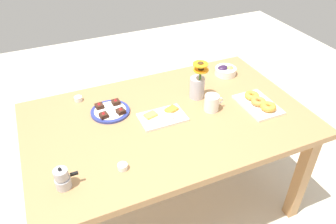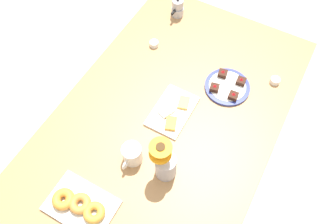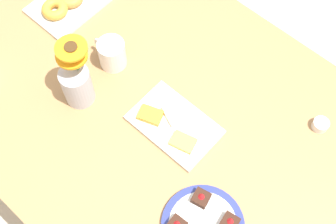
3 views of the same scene
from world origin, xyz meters
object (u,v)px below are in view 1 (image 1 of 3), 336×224
(cheese_platter, at_px, (163,117))
(flower_vase, at_px, (197,85))
(dining_table, at_px, (168,129))
(jam_cup_berry, at_px, (123,167))
(jam_cup_honey, at_px, (78,99))
(croissant_platter, at_px, (259,103))
(dessert_plate, at_px, (110,111))
(grape_bowl, at_px, (225,71))
(coffee_mug, at_px, (212,103))
(moka_pot, at_px, (62,179))

(cheese_platter, relative_size, flower_vase, 1.05)
(dining_table, bearing_deg, jam_cup_berry, -141.70)
(jam_cup_berry, xyz_separation_m, flower_vase, (0.61, 0.41, 0.07))
(jam_cup_honey, bearing_deg, cheese_platter, -42.32)
(croissant_platter, height_order, flower_vase, flower_vase)
(dessert_plate, bearing_deg, cheese_platter, -33.41)
(dessert_plate, bearing_deg, grape_bowl, 7.81)
(coffee_mug, xyz_separation_m, jam_cup_berry, (-0.62, -0.25, -0.04))
(dessert_plate, bearing_deg, jam_cup_berry, -98.35)
(cheese_platter, relative_size, dessert_plate, 1.15)
(dessert_plate, bearing_deg, flower_vase, -6.07)
(coffee_mug, relative_size, dessert_plate, 0.53)
(croissant_platter, bearing_deg, jam_cup_honey, 153.54)
(coffee_mug, xyz_separation_m, cheese_platter, (-0.29, 0.04, -0.04))
(croissant_platter, relative_size, dessert_plate, 1.23)
(dining_table, height_order, flower_vase, flower_vase)
(grape_bowl, xyz_separation_m, jam_cup_honey, (-1.00, 0.08, -0.01))
(moka_pot, bearing_deg, dining_table, 24.14)
(coffee_mug, distance_m, dessert_plate, 0.60)
(grape_bowl, distance_m, moka_pot, 1.33)
(cheese_platter, distance_m, jam_cup_honey, 0.55)
(dining_table, bearing_deg, coffee_mug, -6.75)
(jam_cup_berry, xyz_separation_m, dessert_plate, (0.07, 0.46, -0.00))
(coffee_mug, height_order, moka_pot, moka_pot)
(jam_cup_berry, relative_size, moka_pot, 0.40)
(dessert_plate, bearing_deg, croissant_platter, -19.16)
(coffee_mug, xyz_separation_m, dessert_plate, (-0.55, 0.21, -0.04))
(dining_table, distance_m, flower_vase, 0.33)
(jam_cup_honey, relative_size, moka_pot, 0.40)
(grape_bowl, bearing_deg, flower_vase, -150.87)
(dining_table, distance_m, moka_pot, 0.70)
(dining_table, relative_size, jam_cup_honey, 33.33)
(grape_bowl, distance_m, croissant_platter, 0.41)
(dining_table, height_order, dessert_plate, dessert_plate)
(coffee_mug, relative_size, croissant_platter, 0.43)
(coffee_mug, bearing_deg, jam_cup_honey, 149.62)
(croissant_platter, bearing_deg, cheese_platter, 168.32)
(coffee_mug, xyz_separation_m, flower_vase, (-0.01, 0.16, 0.04))
(coffee_mug, height_order, dessert_plate, coffee_mug)
(coffee_mug, relative_size, grape_bowl, 0.84)
(jam_cup_honey, height_order, moka_pot, moka_pot)
(coffee_mug, xyz_separation_m, croissant_platter, (0.28, -0.08, -0.03))
(dining_table, xyz_separation_m, dessert_plate, (-0.29, 0.18, 0.10))
(jam_cup_berry, height_order, moka_pot, moka_pot)
(jam_cup_berry, bearing_deg, grape_bowl, 32.22)
(dining_table, xyz_separation_m, coffee_mug, (0.27, -0.03, 0.14))
(dining_table, bearing_deg, grape_bowl, 27.88)
(jam_cup_berry, bearing_deg, dessert_plate, 81.65)
(coffee_mug, distance_m, moka_pot, 0.93)
(croissant_platter, relative_size, jam_cup_berry, 5.83)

